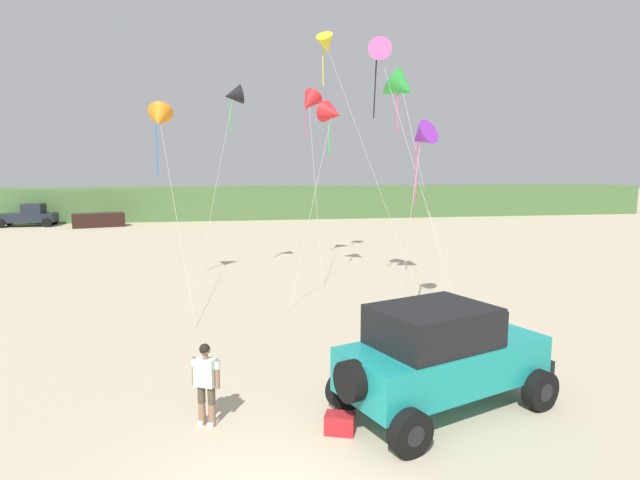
# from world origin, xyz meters

# --- Properties ---
(dune_ridge) EXTENTS (90.00, 7.95, 3.15)m
(dune_ridge) POSITION_xyz_m (-0.17, 47.72, 1.57)
(dune_ridge) COLOR #4C703D
(dune_ridge) RESTS_ON ground_plane
(jeep) EXTENTS (5.00, 3.71, 2.26)m
(jeep) POSITION_xyz_m (3.71, 2.52, 1.20)
(jeep) COLOR teal
(jeep) RESTS_ON ground_plane
(person_watching) EXTENTS (0.57, 0.44, 1.67)m
(person_watching) POSITION_xyz_m (-1.06, 2.71, 0.94)
(person_watching) COLOR #8C664C
(person_watching) RESTS_ON ground_plane
(cooler_box) EXTENTS (0.65, 0.53, 0.38)m
(cooler_box) POSITION_xyz_m (1.44, 1.96, 0.19)
(cooler_box) COLOR #B21E23
(cooler_box) RESTS_ON ground_plane
(distant_pickup) EXTENTS (4.64, 2.45, 1.98)m
(distant_pickup) POSITION_xyz_m (-17.74, 41.99, 0.94)
(distant_pickup) COLOR #1E232D
(distant_pickup) RESTS_ON ground_plane
(distant_sedan) EXTENTS (4.51, 2.80, 1.20)m
(distant_sedan) POSITION_xyz_m (-11.64, 40.45, 0.60)
(distant_sedan) COLOR black
(distant_sedan) RESTS_ON ground_plane
(kite_orange_streamer) EXTENTS (3.24, 5.45, 8.12)m
(kite_orange_streamer) POSITION_xyz_m (4.06, 15.67, 7.42)
(kite_orange_streamer) COLOR red
(kite_orange_streamer) RESTS_ON ground_plane
(kite_yellow_diamond) EXTENTS (2.12, 2.58, 6.61)m
(kite_yellow_diamond) POSITION_xyz_m (5.61, 8.91, 6.02)
(kite_yellow_diamond) COLOR purple
(kite_yellow_diamond) RESTS_ON ground_plane
(kite_red_delta) EXTENTS (2.12, 6.56, 7.70)m
(kite_red_delta) POSITION_xyz_m (-3.19, 15.06, 7.03)
(kite_red_delta) COLOR orange
(kite_red_delta) RESTS_ON ground_plane
(kite_blue_swept) EXTENTS (2.04, 5.80, 9.99)m
(kite_blue_swept) POSITION_xyz_m (5.26, 12.60, 9.35)
(kite_blue_swept) COLOR #E04C93
(kite_blue_swept) RESTS_ON ground_plane
(kite_white_parafoil) EXTENTS (2.25, 3.28, 8.70)m
(kite_white_parafoil) POSITION_xyz_m (-0.19, 16.93, 8.24)
(kite_white_parafoil) COLOR black
(kite_white_parafoil) RESTS_ON ground_plane
(kite_black_sled) EXTENTS (1.79, 4.37, 8.80)m
(kite_black_sled) POSITION_xyz_m (6.05, 12.22, 8.08)
(kite_black_sled) COLOR green
(kite_black_sled) RESTS_ON ground_plane
(kite_purple_stunt) EXTENTS (3.59, 5.78, 11.60)m
(kite_purple_stunt) POSITION_xyz_m (4.36, 18.65, 11.00)
(kite_purple_stunt) COLOR yellow
(kite_purple_stunt) RESTS_ON ground_plane
(kite_green_box) EXTENTS (1.71, 6.06, 9.00)m
(kite_green_box) POSITION_xyz_m (3.55, 18.94, 8.27)
(kite_green_box) COLOR red
(kite_green_box) RESTS_ON ground_plane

